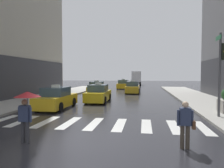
{
  "coord_description": "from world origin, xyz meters",
  "views": [
    {
      "loc": [
        2.57,
        -7.34,
        2.56
      ],
      "look_at": [
        0.16,
        8.0,
        1.86
      ],
      "focal_mm": 32.84,
      "sensor_mm": 36.0,
      "label": 1
    }
  ],
  "objects_px": {
    "traffic_light_pole": "(222,63)",
    "pedestrian_with_handbag": "(186,122)",
    "taxi_fourth": "(133,88)",
    "taxi_fifth": "(123,85)",
    "taxi_second": "(98,94)",
    "pedestrian_with_umbrella": "(27,103)",
    "taxi_third": "(97,88)",
    "taxi_lead": "(57,99)",
    "box_truck": "(136,78)"
  },
  "relations": [
    {
      "from": "taxi_third",
      "to": "taxi_fifth",
      "type": "distance_m",
      "value": 10.47
    },
    {
      "from": "traffic_light_pole",
      "to": "taxi_second",
      "type": "distance_m",
      "value": 11.06
    },
    {
      "from": "taxi_fifth",
      "to": "pedestrian_with_umbrella",
      "type": "height_order",
      "value": "pedestrian_with_umbrella"
    },
    {
      "from": "traffic_light_pole",
      "to": "pedestrian_with_handbag",
      "type": "xyz_separation_m",
      "value": [
        -2.97,
        -5.29,
        -2.32
      ]
    },
    {
      "from": "taxi_fifth",
      "to": "taxi_second",
      "type": "bearing_deg",
      "value": -91.66
    },
    {
      "from": "taxi_fifth",
      "to": "pedestrian_with_handbag",
      "type": "bearing_deg",
      "value": -80.19
    },
    {
      "from": "traffic_light_pole",
      "to": "box_truck",
      "type": "distance_m",
      "value": 38.63
    },
    {
      "from": "taxi_second",
      "to": "taxi_fourth",
      "type": "bearing_deg",
      "value": 74.36
    },
    {
      "from": "traffic_light_pole",
      "to": "pedestrian_with_handbag",
      "type": "bearing_deg",
      "value": -119.29
    },
    {
      "from": "taxi_lead",
      "to": "taxi_fourth",
      "type": "bearing_deg",
      "value": 70.24
    },
    {
      "from": "taxi_second",
      "to": "taxi_fifth",
      "type": "relative_size",
      "value": 0.99
    },
    {
      "from": "box_truck",
      "to": "pedestrian_with_handbag",
      "type": "relative_size",
      "value": 4.61
    },
    {
      "from": "taxi_second",
      "to": "pedestrian_with_umbrella",
      "type": "height_order",
      "value": "pedestrian_with_umbrella"
    },
    {
      "from": "taxi_lead",
      "to": "taxi_fourth",
      "type": "distance_m",
      "value": 14.83
    },
    {
      "from": "taxi_second",
      "to": "taxi_fifth",
      "type": "distance_m",
      "value": 18.31
    },
    {
      "from": "taxi_third",
      "to": "pedestrian_with_handbag",
      "type": "distance_m",
      "value": 21.29
    },
    {
      "from": "taxi_fifth",
      "to": "taxi_lead",
      "type": "bearing_deg",
      "value": -97.15
    },
    {
      "from": "traffic_light_pole",
      "to": "pedestrian_with_handbag",
      "type": "distance_m",
      "value": 6.49
    },
    {
      "from": "taxi_fifth",
      "to": "traffic_light_pole",
      "type": "bearing_deg",
      "value": -71.73
    },
    {
      "from": "taxi_fourth",
      "to": "pedestrian_with_handbag",
      "type": "height_order",
      "value": "taxi_fourth"
    },
    {
      "from": "taxi_second",
      "to": "taxi_fifth",
      "type": "bearing_deg",
      "value": 88.34
    },
    {
      "from": "taxi_third",
      "to": "pedestrian_with_handbag",
      "type": "bearing_deg",
      "value": -68.55
    },
    {
      "from": "taxi_fifth",
      "to": "pedestrian_with_umbrella",
      "type": "distance_m",
      "value": 30.27
    },
    {
      "from": "pedestrian_with_handbag",
      "to": "taxi_fifth",
      "type": "bearing_deg",
      "value": 99.81
    },
    {
      "from": "box_truck",
      "to": "pedestrian_with_umbrella",
      "type": "height_order",
      "value": "box_truck"
    },
    {
      "from": "pedestrian_with_umbrella",
      "to": "pedestrian_with_handbag",
      "type": "height_order",
      "value": "pedestrian_with_umbrella"
    },
    {
      "from": "taxi_lead",
      "to": "box_truck",
      "type": "bearing_deg",
      "value": 82.59
    },
    {
      "from": "taxi_lead",
      "to": "taxi_fifth",
      "type": "xyz_separation_m",
      "value": [
        2.83,
        22.57,
        0.0
      ]
    },
    {
      "from": "taxi_fifth",
      "to": "pedestrian_with_handbag",
      "type": "xyz_separation_m",
      "value": [
        5.18,
        -29.96,
        0.21
      ]
    },
    {
      "from": "traffic_light_pole",
      "to": "taxi_fifth",
      "type": "relative_size",
      "value": 1.04
    },
    {
      "from": "taxi_second",
      "to": "taxi_third",
      "type": "height_order",
      "value": "same"
    },
    {
      "from": "traffic_light_pole",
      "to": "taxi_third",
      "type": "relative_size",
      "value": 1.05
    },
    {
      "from": "box_truck",
      "to": "taxi_third",
      "type": "bearing_deg",
      "value": -100.69
    },
    {
      "from": "taxi_lead",
      "to": "taxi_third",
      "type": "relative_size",
      "value": 0.99
    },
    {
      "from": "taxi_third",
      "to": "taxi_fourth",
      "type": "bearing_deg",
      "value": 17.75
    },
    {
      "from": "taxi_lead",
      "to": "box_truck",
      "type": "height_order",
      "value": "box_truck"
    },
    {
      "from": "pedestrian_with_handbag",
      "to": "taxi_fourth",
      "type": "bearing_deg",
      "value": 98.0
    },
    {
      "from": "taxi_lead",
      "to": "taxi_fourth",
      "type": "xyz_separation_m",
      "value": [
        5.01,
        13.95,
        0.0
      ]
    },
    {
      "from": "traffic_light_pole",
      "to": "taxi_third",
      "type": "bearing_deg",
      "value": 126.51
    },
    {
      "from": "taxi_fourth",
      "to": "taxi_fifth",
      "type": "relative_size",
      "value": 0.98
    },
    {
      "from": "traffic_light_pole",
      "to": "box_truck",
      "type": "relative_size",
      "value": 0.63
    },
    {
      "from": "taxi_fifth",
      "to": "pedestrian_with_handbag",
      "type": "relative_size",
      "value": 2.79
    },
    {
      "from": "taxi_fourth",
      "to": "pedestrian_with_handbag",
      "type": "relative_size",
      "value": 2.75
    },
    {
      "from": "taxi_lead",
      "to": "box_truck",
      "type": "xyz_separation_m",
      "value": [
        4.68,
        35.99,
        1.13
      ]
    },
    {
      "from": "taxi_fourth",
      "to": "pedestrian_with_handbag",
      "type": "bearing_deg",
      "value": -82.0
    },
    {
      "from": "taxi_lead",
      "to": "taxi_third",
      "type": "xyz_separation_m",
      "value": [
        0.23,
        12.42,
        0.0
      ]
    },
    {
      "from": "pedestrian_with_umbrella",
      "to": "pedestrian_with_handbag",
      "type": "bearing_deg",
      "value": 2.99
    },
    {
      "from": "traffic_light_pole",
      "to": "taxi_lead",
      "type": "height_order",
      "value": "traffic_light_pole"
    },
    {
      "from": "traffic_light_pole",
      "to": "taxi_lead",
      "type": "relative_size",
      "value": 1.06
    },
    {
      "from": "taxi_lead",
      "to": "taxi_second",
      "type": "distance_m",
      "value": 4.85
    }
  ]
}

